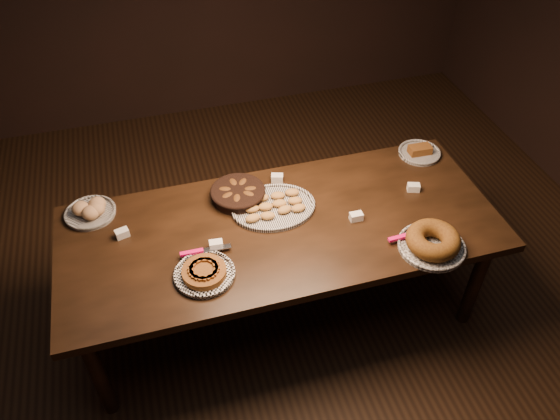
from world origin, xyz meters
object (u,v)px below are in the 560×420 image
object	(u,v)px
apple_tart_plate	(204,273)
madeleine_platter	(273,206)
buffet_table	(281,235)
bundt_cake_plate	(433,242)

from	to	relation	value
apple_tart_plate	madeleine_platter	world-z (taller)	apple_tart_plate
buffet_table	apple_tart_plate	bearing A→B (deg)	-153.22
apple_tart_plate	bundt_cake_plate	bearing A→B (deg)	16.35
madeleine_platter	bundt_cake_plate	world-z (taller)	bundt_cake_plate
bundt_cake_plate	apple_tart_plate	bearing A→B (deg)	154.49
buffet_table	bundt_cake_plate	xyz separation A→B (m)	(0.71, -0.38, 0.12)
apple_tart_plate	madeleine_platter	bearing A→B (deg)	62.72
buffet_table	bundt_cake_plate	bearing A→B (deg)	-28.26
apple_tart_plate	madeleine_platter	distance (m)	0.60
buffet_table	madeleine_platter	world-z (taller)	madeleine_platter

